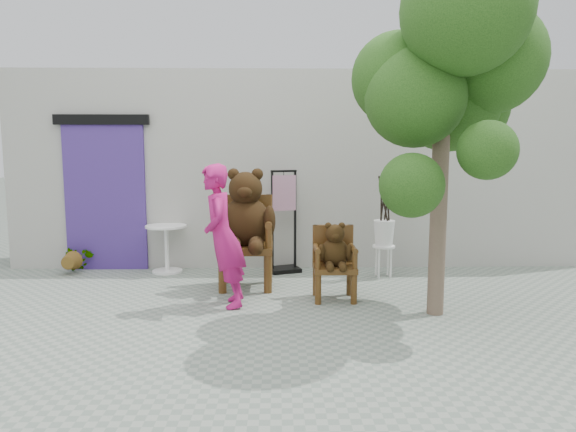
% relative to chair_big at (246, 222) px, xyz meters
% --- Properties ---
extents(ground_plane, '(60.00, 60.00, 0.00)m').
position_rel_chair_big_xyz_m(ground_plane, '(0.82, -1.47, -0.88)').
color(ground_plane, gray).
rests_on(ground_plane, ground).
extents(back_wall, '(9.00, 1.00, 3.00)m').
position_rel_chair_big_xyz_m(back_wall, '(0.82, 1.63, 0.62)').
color(back_wall, '#ADABA2').
rests_on(back_wall, ground).
extents(doorway, '(1.40, 0.11, 2.33)m').
position_rel_chair_big_xyz_m(doorway, '(-2.18, 1.11, 0.29)').
color(doorway, '#43297C').
rests_on(doorway, ground).
extents(chair_big, '(0.78, 0.82, 1.57)m').
position_rel_chair_big_xyz_m(chair_big, '(0.00, 0.00, 0.00)').
color(chair_big, '#40260D').
rests_on(chair_big, ground).
extents(chair_small, '(0.51, 0.51, 0.95)m').
position_rel_chair_big_xyz_m(chair_small, '(1.10, -0.56, -0.32)').
color(chair_small, '#40260D').
rests_on(chair_small, ground).
extents(person, '(0.44, 0.63, 1.64)m').
position_rel_chair_big_xyz_m(person, '(-0.21, -0.83, -0.06)').
color(person, '#B31665').
rests_on(person, ground).
extents(cafe_table, '(0.60, 0.60, 0.70)m').
position_rel_chair_big_xyz_m(cafe_table, '(-1.23, 0.88, -0.44)').
color(cafe_table, white).
rests_on(cafe_table, ground).
extents(display_stand, '(0.54, 0.48, 1.51)m').
position_rel_chair_big_xyz_m(display_stand, '(0.51, 0.88, -0.29)').
color(display_stand, black).
rests_on(display_stand, ground).
extents(stool_bucket, '(0.32, 0.32, 1.45)m').
position_rel_chair_big_xyz_m(stool_bucket, '(1.93, 0.54, -0.23)').
color(stool_bucket, white).
rests_on(stool_bucket, ground).
extents(tree, '(2.02, 2.21, 3.74)m').
position_rel_chair_big_xyz_m(tree, '(2.25, -1.19, 1.75)').
color(tree, brown).
rests_on(tree, ground).
extents(potted_plant, '(0.44, 0.39, 0.47)m').
position_rel_chair_big_xyz_m(potted_plant, '(-2.58, 0.88, -0.64)').
color(potted_plant, '#17390F').
rests_on(potted_plant, ground).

